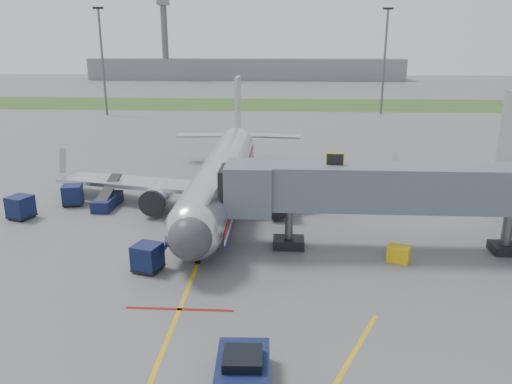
{
  "coord_description": "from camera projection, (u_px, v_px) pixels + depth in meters",
  "views": [
    {
      "loc": [
        5.61,
        -28.01,
        14.05
      ],
      "look_at": [
        3.5,
        7.92,
        3.2
      ],
      "focal_mm": 35.0,
      "sensor_mm": 36.0,
      "label": 1
    }
  ],
  "objects": [
    {
      "name": "ground",
      "position": [
        193.0,
        276.0,
        31.14
      ],
      "size": [
        400.0,
        400.0,
        0.0
      ],
      "primitive_type": "plane",
      "color": "#565659",
      "rests_on": "ground"
    },
    {
      "name": "grass_strip",
      "position": [
        262.0,
        104.0,
        117.16
      ],
      "size": [
        300.0,
        25.0,
        0.01
      ],
      "primitive_type": "cube",
      "color": "#2D4C1E",
      "rests_on": "ground"
    },
    {
      "name": "apron_markings",
      "position": [
        165.0,
        345.0,
        24.07
      ],
      "size": [
        21.52,
        50.0,
        0.01
      ],
      "color": "gold",
      "rests_on": "ground"
    },
    {
      "name": "airliner",
      "position": [
        222.0,
        174.0,
        44.95
      ],
      "size": [
        32.1,
        35.67,
        10.25
      ],
      "color": "silver",
      "rests_on": "ground"
    },
    {
      "name": "jet_bridge",
      "position": [
        391.0,
        189.0,
        33.91
      ],
      "size": [
        25.3,
        4.0,
        6.9
      ],
      "color": "slate",
      "rests_on": "ground"
    },
    {
      "name": "light_mast_left",
      "position": [
        102.0,
        60.0,
        96.62
      ],
      "size": [
        2.0,
        0.44,
        20.4
      ],
      "color": "#595B60",
      "rests_on": "ground"
    },
    {
      "name": "light_mast_right",
      "position": [
        385.0,
        59.0,
        98.31
      ],
      "size": [
        2.0,
        0.44,
        20.4
      ],
      "color": "#595B60",
      "rests_on": "ground"
    },
    {
      "name": "distant_terminal",
      "position": [
        246.0,
        69.0,
        193.04
      ],
      "size": [
        120.0,
        14.0,
        8.0
      ],
      "primitive_type": "cube",
      "color": "slate",
      "rests_on": "ground"
    },
    {
      "name": "control_tower",
      "position": [
        164.0,
        33.0,
        186.1
      ],
      "size": [
        4.0,
        4.0,
        30.0
      ],
      "color": "#595B60",
      "rests_on": "ground"
    },
    {
      "name": "pushback_tug",
      "position": [
        243.0,
        372.0,
        21.09
      ],
      "size": [
        2.42,
        3.8,
        1.55
      ],
      "color": "#0B1434",
      "rests_on": "ground"
    },
    {
      "name": "baggage_cart_a",
      "position": [
        147.0,
        257.0,
        31.71
      ],
      "size": [
        2.05,
        2.05,
        1.78
      ],
      "color": "#0B1434",
      "rests_on": "ground"
    },
    {
      "name": "baggage_cart_b",
      "position": [
        21.0,
        207.0,
        41.16
      ],
      "size": [
        2.25,
        2.25,
        1.91
      ],
      "color": "#0B1434",
      "rests_on": "ground"
    },
    {
      "name": "baggage_cart_c",
      "position": [
        73.0,
        195.0,
        44.58
      ],
      "size": [
        2.04,
        2.04,
        1.83
      ],
      "color": "#0B1434",
      "rests_on": "ground"
    },
    {
      "name": "belt_loader",
      "position": [
        108.0,
        201.0,
        44.14
      ],
      "size": [
        1.65,
        4.85,
        2.35
      ],
      "color": "#0B1434",
      "rests_on": "ground"
    },
    {
      "name": "ground_power_cart",
      "position": [
        399.0,
        254.0,
        33.1
      ],
      "size": [
        1.65,
        1.41,
        1.12
      ],
      "color": "#E4B50D",
      "rests_on": "ground"
    }
  ]
}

